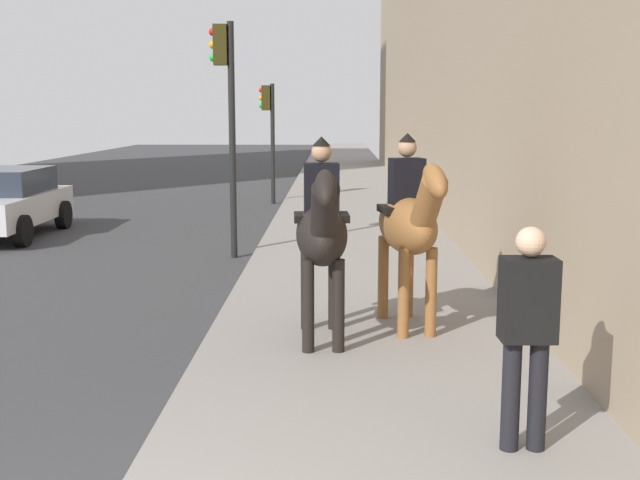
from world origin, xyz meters
name	(u,v)px	position (x,y,z in m)	size (l,w,h in m)	color
mounted_horse_near	(322,231)	(4.85, -1.33, 1.36)	(2.15, 0.64, 2.26)	black
mounted_horse_far	(409,222)	(5.42, -2.32, 1.38)	(2.14, 0.84, 2.28)	brown
pedestrian_greeting	(527,324)	(2.05, -2.89, 1.10)	(0.27, 0.41, 1.70)	black
car_near_lane	(0,201)	(12.94, 5.63, 0.76)	(4.05, 2.13, 1.44)	silver
traffic_light_near_curb	(227,103)	(10.56, 0.45, 2.79)	(0.20, 0.44, 4.19)	black
traffic_light_far_curb	(269,123)	(19.14, 0.41, 2.31)	(0.20, 0.44, 3.42)	black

